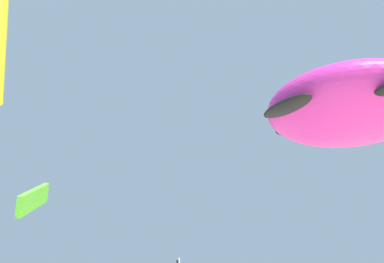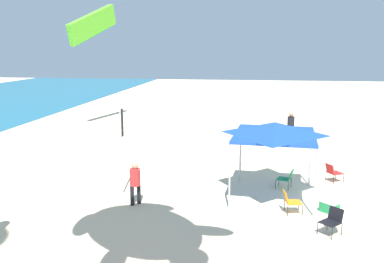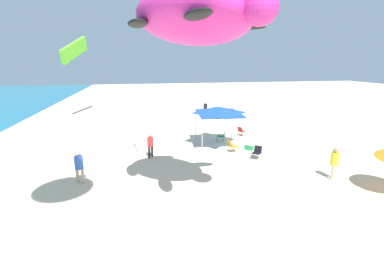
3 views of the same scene
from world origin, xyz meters
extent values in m
cube|color=beige|center=(0.00, 0.00, -0.05)|extent=(120.00, 120.00, 0.10)
cylinder|color=#B7B7BC|center=(-1.38, 1.23, 1.21)|extent=(0.07, 0.07, 2.41)
cylinder|color=#B7B7BC|center=(2.02, 0.95, 1.21)|extent=(0.07, 0.07, 2.41)
cylinder|color=#B7B7BC|center=(-1.13, 4.17, 1.21)|extent=(0.07, 0.07, 2.41)
cylinder|color=#B7B7BC|center=(2.27, 3.89, 1.21)|extent=(0.07, 0.07, 2.41)
cube|color=blue|center=(0.44, 2.56, 2.46)|extent=(3.72, 3.30, 0.10)
pyramid|color=blue|center=(0.44, 2.56, 2.74)|extent=(3.65, 3.23, 0.45)
cylinder|color=black|center=(1.81, 2.22, 0.20)|extent=(0.02, 0.02, 0.40)
cylinder|color=black|center=(1.32, 2.38, 0.20)|extent=(0.02, 0.02, 0.40)
cylinder|color=black|center=(1.65, 1.73, 0.20)|extent=(0.02, 0.02, 0.40)
cylinder|color=black|center=(1.15, 1.89, 0.20)|extent=(0.02, 0.02, 0.40)
cube|color=#198C4C|center=(1.48, 2.06, 0.40)|extent=(0.66, 0.66, 0.03)
cube|color=#198C4C|center=(1.39, 1.78, 0.61)|extent=(0.51, 0.28, 0.41)
cylinder|color=black|center=(2.56, -0.57, 0.20)|extent=(0.02, 0.02, 0.40)
cylinder|color=black|center=(3.02, -0.32, 0.20)|extent=(0.02, 0.02, 0.40)
cylinder|color=black|center=(2.32, -0.11, 0.20)|extent=(0.02, 0.02, 0.40)
cylinder|color=black|center=(2.77, 0.13, 0.20)|extent=(0.02, 0.02, 0.40)
cube|color=red|center=(2.67, -0.22, 0.40)|extent=(0.70, 0.70, 0.03)
cube|color=red|center=(2.53, 0.04, 0.61)|extent=(0.50, 0.35, 0.41)
cylinder|color=black|center=(-2.82, 1.31, 0.20)|extent=(0.02, 0.02, 0.40)
cylinder|color=black|center=(-3.18, 0.94, 0.20)|extent=(0.02, 0.02, 0.40)
cylinder|color=black|center=(-2.44, 0.95, 0.20)|extent=(0.02, 0.02, 0.40)
cylinder|color=black|center=(-2.80, 0.58, 0.20)|extent=(0.02, 0.02, 0.40)
cube|color=black|center=(-2.81, 0.95, 0.40)|extent=(0.74, 0.74, 0.03)
cube|color=black|center=(-2.60, 0.74, 0.61)|extent=(0.44, 0.45, 0.41)
cylinder|color=black|center=(-1.40, 1.61, 0.20)|extent=(0.02, 0.02, 0.40)
cylinder|color=black|center=(-0.89, 1.68, 0.20)|extent=(0.02, 0.02, 0.40)
cylinder|color=black|center=(-1.48, 2.12, 0.20)|extent=(0.02, 0.02, 0.40)
cylinder|color=black|center=(-0.96, 2.20, 0.20)|extent=(0.02, 0.02, 0.40)
cube|color=orange|center=(-1.18, 1.90, 0.40)|extent=(0.59, 0.59, 0.03)
cube|color=orange|center=(-1.22, 2.19, 0.61)|extent=(0.51, 0.20, 0.41)
cube|color=#1E8C4C|center=(-0.93, 0.63, 0.18)|extent=(0.71, 0.71, 0.36)
cube|color=white|center=(-0.93, 0.63, 0.38)|extent=(0.73, 0.73, 0.04)
cylinder|color=silver|center=(-0.12, 8.47, 1.75)|extent=(0.06, 0.06, 3.50)
cube|color=black|center=(0.06, 8.47, 2.85)|extent=(0.30, 0.02, 1.10)
cylinder|color=#C6B28C|center=(-6.30, -1.93, 0.40)|extent=(0.15, 0.15, 0.79)
cylinder|color=#C6B28C|center=(-6.53, -1.72, 0.40)|extent=(0.15, 0.15, 0.79)
cylinder|color=yellow|center=(-6.41, -1.83, 1.13)|extent=(0.41, 0.41, 0.69)
sphere|color=#A87A56|center=(-6.41, -1.83, 1.61)|extent=(0.26, 0.26, 0.26)
cylinder|color=black|center=(-1.06, 7.55, 0.37)|extent=(0.14, 0.14, 0.74)
cylinder|color=black|center=(-1.27, 7.75, 0.37)|extent=(0.14, 0.14, 0.74)
cylinder|color=red|center=(-1.16, 7.65, 1.06)|extent=(0.38, 0.38, 0.64)
sphere|color=tan|center=(-1.16, 7.65, 1.50)|extent=(0.24, 0.24, 0.24)
cylinder|color=brown|center=(10.96, 0.95, 0.41)|extent=(0.16, 0.16, 0.81)
cylinder|color=brown|center=(10.66, 1.02, 0.41)|extent=(0.16, 0.16, 0.81)
cylinder|color=black|center=(10.81, 0.99, 1.16)|extent=(0.42, 0.42, 0.71)
sphere|color=#A87A56|center=(10.81, 0.99, 1.65)|extent=(0.26, 0.26, 0.26)
cylinder|color=#C6B28C|center=(-4.45, 11.26, 0.40)|extent=(0.16, 0.16, 0.80)
cylinder|color=#C6B28C|center=(-4.33, 11.55, 0.40)|extent=(0.16, 0.16, 0.80)
cylinder|color=blue|center=(-4.39, 11.40, 1.15)|extent=(0.42, 0.42, 0.70)
sphere|color=tan|center=(-4.39, 11.40, 1.63)|extent=(0.26, 0.26, 0.26)
cube|color=#66D82D|center=(14.21, 14.95, 7.38)|extent=(5.18, 1.87, 3.19)
cube|color=teal|center=(14.21, 14.95, 6.70)|extent=(3.91, 1.36, 1.79)
ellipsoid|color=#E02D9E|center=(-7.87, 6.16, 7.63)|extent=(5.93, 5.92, 2.48)
sphere|color=#E02D9E|center=(-9.66, 4.38, 7.75)|extent=(1.14, 1.14, 1.14)
ellipsoid|color=black|center=(-7.61, 4.11, 7.44)|extent=(0.86, 1.82, 0.25)
ellipsoid|color=black|center=(-9.93, 6.43, 7.44)|extent=(1.82, 0.85, 0.25)
ellipsoid|color=black|center=(-5.91, 6.34, 7.44)|extent=(0.86, 1.82, 0.25)
ellipsoid|color=black|center=(-7.69, 8.12, 7.44)|extent=(1.82, 0.85, 0.25)
camera|label=1|loc=(-15.11, 13.69, 3.82)|focal=33.76mm
camera|label=2|loc=(-15.47, 3.49, 5.76)|focal=39.08mm
camera|label=3|loc=(-18.01, 8.17, 6.13)|focal=24.94mm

